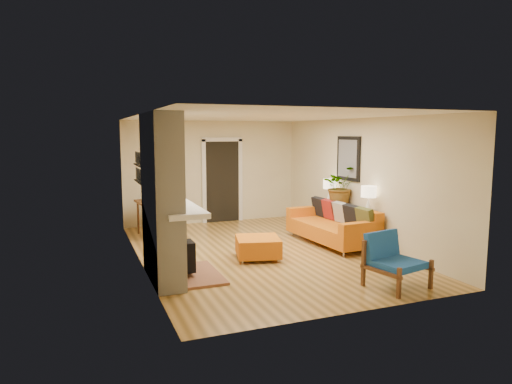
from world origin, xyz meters
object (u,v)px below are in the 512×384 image
ottoman (258,246)px  console_table (346,214)px  blue_chair (391,257)px  dining_table (159,208)px  lamp_far (330,188)px  lamp_near (369,196)px  houseplant (340,186)px  sofa (334,225)px

ottoman → console_table: 2.38m
blue_chair → dining_table: (-2.69, 4.65, 0.20)m
ottoman → blue_chair: bearing=-58.1°
ottoman → lamp_far: bearing=30.0°
lamp_near → houseplant: houseplant is taller
dining_table → sofa: bearing=-31.1°
sofa → dining_table: (-3.31, 2.00, 0.25)m
blue_chair → dining_table: 5.38m
dining_table → houseplant: (3.63, -1.66, 0.52)m
ottoman → houseplant: 2.60m
sofa → lamp_near: (0.33, -0.69, 0.68)m
lamp_near → lamp_far: size_ratio=1.00×
lamp_near → blue_chair: bearing=-116.0°
ottoman → dining_table: 2.91m
sofa → houseplant: houseplant is taller
lamp_far → houseplant: 0.46m
lamp_near → lamp_far: bearing=90.0°
blue_chair → console_table: bearing=70.7°
dining_table → lamp_far: 3.86m
console_table → lamp_near: size_ratio=3.43×
sofa → blue_chair: 2.73m
houseplant → lamp_far: bearing=88.7°
lamp_near → houseplant: size_ratio=0.63×
houseplant → dining_table: bearing=155.4°
ottoman → sofa: bearing=15.4°
sofa → blue_chair: sofa is taller
blue_chair → houseplant: bearing=72.5°
dining_table → console_table: (3.64, -1.92, -0.05)m
dining_table → houseplant: bearing=-24.6°
blue_chair → ottoman: bearing=121.9°
blue_chair → console_table: (0.96, 2.73, 0.14)m
ottoman → blue_chair: size_ratio=1.03×
dining_table → console_table: bearing=-27.8°
lamp_near → houseplant: (-0.01, 1.03, 0.09)m
sofa → ottoman: bearing=-164.6°
console_table → houseplant: size_ratio=2.15×
ottoman → lamp_far: size_ratio=1.73×
sofa → console_table: 0.40m
dining_table → lamp_far: size_ratio=3.37×
console_table → lamp_far: size_ratio=3.43×
console_table → dining_table: bearing=152.2°
lamp_far → lamp_near: bearing=-90.0°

